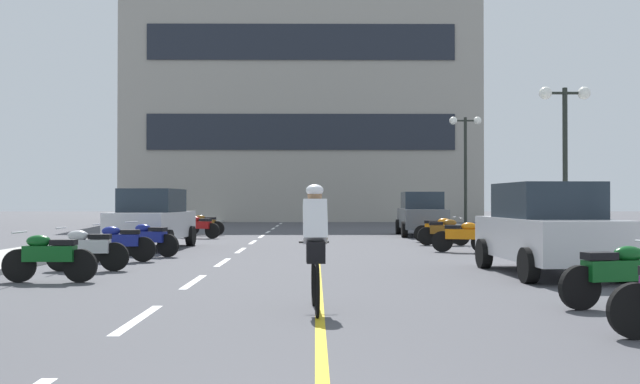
# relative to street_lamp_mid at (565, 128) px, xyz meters

# --- Properties ---
(ground_plane) EXTENTS (140.00, 140.00, 0.00)m
(ground_plane) POSITION_rel_street_lamp_mid_xyz_m (-7.26, 3.87, -3.51)
(ground_plane) COLOR #47474C
(curb_left) EXTENTS (2.40, 72.00, 0.12)m
(curb_left) POSITION_rel_street_lamp_mid_xyz_m (-14.46, 6.87, -3.45)
(curb_left) COLOR #A8A8A3
(curb_left) RESTS_ON ground
(curb_right) EXTENTS (2.40, 72.00, 0.12)m
(curb_right) POSITION_rel_street_lamp_mid_xyz_m (-0.06, 6.87, -3.45)
(curb_right) COLOR #A8A8A3
(curb_right) RESTS_ON ground
(lane_dash_1) EXTENTS (0.14, 2.20, 0.01)m
(lane_dash_1) POSITION_rel_street_lamp_mid_xyz_m (-9.26, -11.13, -3.51)
(lane_dash_1) COLOR silver
(lane_dash_1) RESTS_ON ground
(lane_dash_2) EXTENTS (0.14, 2.20, 0.01)m
(lane_dash_2) POSITION_rel_street_lamp_mid_xyz_m (-9.26, -7.13, -3.51)
(lane_dash_2) COLOR silver
(lane_dash_2) RESTS_ON ground
(lane_dash_3) EXTENTS (0.14, 2.20, 0.01)m
(lane_dash_3) POSITION_rel_street_lamp_mid_xyz_m (-9.26, -3.13, -3.51)
(lane_dash_3) COLOR silver
(lane_dash_3) RESTS_ON ground
(lane_dash_4) EXTENTS (0.14, 2.20, 0.01)m
(lane_dash_4) POSITION_rel_street_lamp_mid_xyz_m (-9.26, 0.87, -3.51)
(lane_dash_4) COLOR silver
(lane_dash_4) RESTS_ON ground
(lane_dash_5) EXTENTS (0.14, 2.20, 0.01)m
(lane_dash_5) POSITION_rel_street_lamp_mid_xyz_m (-9.26, 4.87, -3.51)
(lane_dash_5) COLOR silver
(lane_dash_5) RESTS_ON ground
(lane_dash_6) EXTENTS (0.14, 2.20, 0.01)m
(lane_dash_6) POSITION_rel_street_lamp_mid_xyz_m (-9.26, 8.87, -3.51)
(lane_dash_6) COLOR silver
(lane_dash_6) RESTS_ON ground
(lane_dash_7) EXTENTS (0.14, 2.20, 0.01)m
(lane_dash_7) POSITION_rel_street_lamp_mid_xyz_m (-9.26, 12.87, -3.51)
(lane_dash_7) COLOR silver
(lane_dash_7) RESTS_ON ground
(lane_dash_8) EXTENTS (0.14, 2.20, 0.01)m
(lane_dash_8) POSITION_rel_street_lamp_mid_xyz_m (-9.26, 16.87, -3.51)
(lane_dash_8) COLOR silver
(lane_dash_8) RESTS_ON ground
(lane_dash_9) EXTENTS (0.14, 2.20, 0.01)m
(lane_dash_9) POSITION_rel_street_lamp_mid_xyz_m (-9.26, 20.87, -3.51)
(lane_dash_9) COLOR silver
(lane_dash_9) RESTS_ON ground
(lane_dash_10) EXTENTS (0.14, 2.20, 0.01)m
(lane_dash_10) POSITION_rel_street_lamp_mid_xyz_m (-9.26, 24.87, -3.51)
(lane_dash_10) COLOR silver
(lane_dash_10) RESTS_ON ground
(lane_dash_11) EXTENTS (0.14, 2.20, 0.01)m
(lane_dash_11) POSITION_rel_street_lamp_mid_xyz_m (-9.26, 28.87, -3.51)
(lane_dash_11) COLOR silver
(lane_dash_11) RESTS_ON ground
(centre_line_yellow) EXTENTS (0.12, 66.00, 0.01)m
(centre_line_yellow) POSITION_rel_street_lamp_mid_xyz_m (-7.01, 6.87, -3.51)
(centre_line_yellow) COLOR gold
(centre_line_yellow) RESTS_ON ground
(office_building) EXTENTS (24.86, 7.60, 20.37)m
(office_building) POSITION_rel_street_lamp_mid_xyz_m (-8.04, 31.61, 6.67)
(office_building) COLOR #9E998E
(office_building) RESTS_ON ground
(street_lamp_mid) EXTENTS (1.46, 0.36, 4.57)m
(street_lamp_mid) POSITION_rel_street_lamp_mid_xyz_m (0.00, 0.00, 0.00)
(street_lamp_mid) COLOR black
(street_lamp_mid) RESTS_ON curb_right
(street_lamp_far) EXTENTS (1.46, 0.36, 5.15)m
(street_lamp_far) POSITION_rel_street_lamp_mid_xyz_m (-0.26, 11.99, 0.37)
(street_lamp_far) COLOR black
(street_lamp_far) RESTS_ON curb_right
(parked_car_near) EXTENTS (2.07, 4.27, 1.82)m
(parked_car_near) POSITION_rel_street_lamp_mid_xyz_m (-2.50, -5.96, -2.60)
(parked_car_near) COLOR black
(parked_car_near) RESTS_ON ground
(parked_car_mid) EXTENTS (2.11, 4.29, 1.82)m
(parked_car_mid) POSITION_rel_street_lamp_mid_xyz_m (-12.03, 1.64, -2.60)
(parked_car_mid) COLOR black
(parked_car_mid) RESTS_ON ground
(parked_car_far) EXTENTS (2.04, 4.26, 1.82)m
(parked_car_far) POSITION_rel_street_lamp_mid_xyz_m (-2.64, 9.40, -2.60)
(parked_car_far) COLOR black
(parked_car_far) RESTS_ON ground
(motorcycle_2) EXTENTS (1.68, 0.66, 0.92)m
(motorcycle_2) POSITION_rel_street_lamp_mid_xyz_m (-2.97, -10.31, -3.04)
(motorcycle_2) COLOR black
(motorcycle_2) RESTS_ON ground
(motorcycle_3) EXTENTS (1.70, 0.60, 0.92)m
(motorcycle_3) POSITION_rel_street_lamp_mid_xyz_m (-11.84, -7.21, -3.04)
(motorcycle_3) COLOR black
(motorcycle_3) RESTS_ON ground
(motorcycle_4) EXTENTS (1.70, 0.60, 0.92)m
(motorcycle_4) POSITION_rel_street_lamp_mid_xyz_m (-11.81, -5.22, -3.04)
(motorcycle_4) COLOR black
(motorcycle_4) RESTS_ON ground
(motorcycle_5) EXTENTS (1.70, 0.60, 0.92)m
(motorcycle_5) POSITION_rel_street_lamp_mid_xyz_m (-11.75, -3.04, -3.04)
(motorcycle_5) COLOR black
(motorcycle_5) RESTS_ON ground
(motorcycle_6) EXTENTS (1.64, 0.79, 0.92)m
(motorcycle_6) POSITION_rel_street_lamp_mid_xyz_m (-11.42, -1.39, -3.04)
(motorcycle_6) COLOR black
(motorcycle_6) RESTS_ON ground
(motorcycle_7) EXTENTS (1.64, 0.78, 0.92)m
(motorcycle_7) POSITION_rel_street_lamp_mid_xyz_m (-2.92, 0.00, -3.04)
(motorcycle_7) COLOR black
(motorcycle_7) RESTS_ON ground
(motorcycle_8) EXTENTS (1.70, 0.60, 0.92)m
(motorcycle_8) POSITION_rel_street_lamp_mid_xyz_m (-2.86, 3.12, -3.04)
(motorcycle_8) COLOR black
(motorcycle_8) RESTS_ON ground
(motorcycle_9) EXTENTS (1.64, 0.79, 0.92)m
(motorcycle_9) POSITION_rel_street_lamp_mid_xyz_m (-2.77, 4.65, -3.04)
(motorcycle_9) COLOR black
(motorcycle_9) RESTS_ON ground
(motorcycle_10) EXTENTS (1.65, 0.77, 0.92)m
(motorcycle_10) POSITION_rel_street_lamp_mid_xyz_m (-11.56, 7.42, -3.04)
(motorcycle_10) COLOR black
(motorcycle_10) RESTS_ON ground
(motorcycle_11) EXTENTS (1.69, 0.61, 0.92)m
(motorcycle_11) POSITION_rel_street_lamp_mid_xyz_m (-11.73, 9.76, -3.04)
(motorcycle_11) COLOR black
(motorcycle_11) RESTS_ON ground
(cyclist_rider) EXTENTS (0.42, 1.77, 1.71)m
(cyclist_rider) POSITION_rel_street_lamp_mid_xyz_m (-7.07, -10.46, -2.63)
(cyclist_rider) COLOR black
(cyclist_rider) RESTS_ON ground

